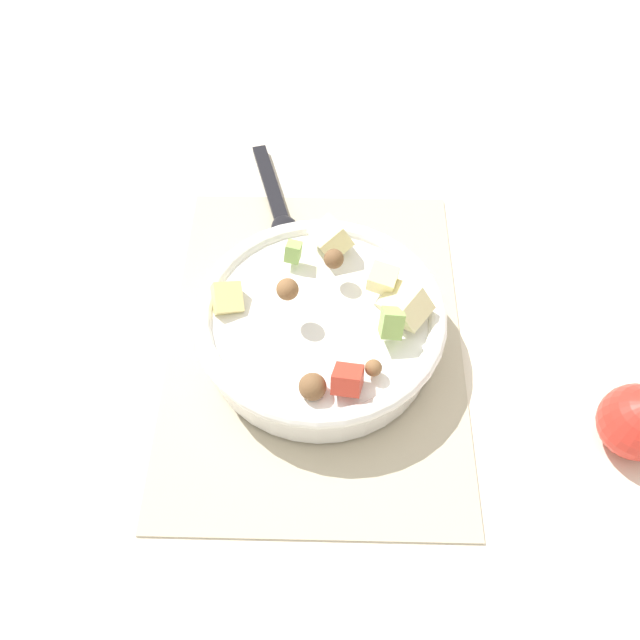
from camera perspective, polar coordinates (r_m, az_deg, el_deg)
The scene contains 5 objects.
ground_plane at distance 0.75m, azimuth -0.37°, elevation -1.76°, with size 2.40×2.40×0.00m, color silver.
placemat at distance 0.75m, azimuth -0.38°, elevation -1.63°, with size 0.44×0.32×0.01m, color #BCB299.
salad_bowl at distance 0.71m, azimuth 0.06°, elevation -0.28°, with size 0.26×0.26×0.11m.
serving_spoon at distance 0.86m, azimuth -3.43°, elevation 9.10°, with size 0.19×0.08×0.01m.
whole_apple at distance 0.72m, azimuth 25.22°, elevation -7.80°, with size 0.07×0.07×0.09m.
Camera 1 is at (0.42, 0.01, 0.62)m, focal length 37.85 mm.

